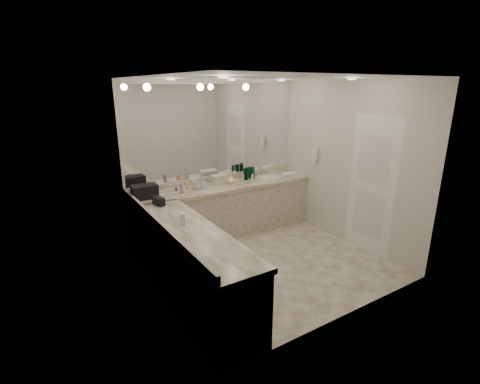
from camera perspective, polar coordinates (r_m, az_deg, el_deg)
floor at (r=5.27m, az=4.14°, el=-11.32°), size 3.20×3.20×0.00m
ceiling at (r=4.65m, az=4.85°, el=18.21°), size 3.20×3.20×0.00m
wall_back at (r=6.04m, az=-4.00°, el=5.52°), size 3.20×0.02×2.60m
wall_left at (r=4.09m, az=-13.95°, el=-0.53°), size 0.02×3.00×2.60m
wall_right at (r=5.86m, az=17.23°, el=4.45°), size 0.02×3.00×2.60m
vanity_back_base at (r=6.02m, az=-2.48°, el=-3.19°), size 3.20×0.60×0.84m
vanity_back_top at (r=5.87m, az=-2.49°, el=0.90°), size 3.20×0.64×0.06m
vanity_left_base at (r=4.27m, az=-7.89°, el=-12.28°), size 0.60×2.40×0.84m
vanity_left_top at (r=4.07m, az=-8.01°, el=-6.71°), size 0.64×2.42×0.06m
backsplash_back at (r=6.10m, az=-3.84°, el=2.26°), size 3.20×0.04×0.10m
backsplash_left at (r=4.21m, az=-13.35°, el=-5.04°), size 0.04×3.00×0.10m
mirror_back at (r=5.95m, az=-4.04°, el=9.98°), size 3.12×0.01×1.55m
mirror_left at (r=3.98m, az=-14.27°, el=6.03°), size 0.01×2.92×1.55m
sink at (r=6.38m, az=4.92°, el=2.38°), size 0.44×0.44×0.03m
faucet at (r=6.52m, az=3.83°, el=3.42°), size 0.24×0.16×0.14m
wall_phone at (r=6.29m, az=12.21°, el=6.11°), size 0.06×0.10×0.24m
door at (r=5.61m, az=20.73°, el=0.92°), size 0.02×0.82×2.10m
black_toiletry_bag at (r=5.32m, az=-15.39°, el=0.08°), size 0.38×0.25×0.21m
black_bag_spill at (r=4.98m, az=-13.20°, el=-1.50°), size 0.13×0.22×0.11m
cream_cosmetic_case at (r=5.91m, az=-3.37°, el=2.11°), size 0.30×0.19×0.17m
hand_towel at (r=6.58m, az=8.24°, el=2.97°), size 0.28×0.21×0.04m
lotion_left at (r=4.21m, az=-9.41°, el=-4.34°), size 0.07×0.07×0.16m
soap_bottle_a at (r=5.68m, az=-7.55°, el=1.48°), size 0.09×0.09×0.18m
soap_bottle_b at (r=5.60m, az=-5.98°, el=1.37°), size 0.10×0.10×0.20m
soap_bottle_c at (r=5.90m, az=-1.56°, el=2.17°), size 0.14×0.14×0.17m
green_bottle_0 at (r=6.28m, az=1.47°, el=3.22°), size 0.07×0.07×0.21m
green_bottle_1 at (r=6.14m, az=0.97°, el=2.80°), size 0.06×0.06×0.18m
green_bottle_2 at (r=6.21m, az=1.11°, el=3.08°), size 0.07×0.07×0.21m
green_bottle_3 at (r=6.25m, az=2.11°, el=3.18°), size 0.07×0.07×0.21m
green_bottle_4 at (r=6.22m, az=0.89°, el=3.03°), size 0.07×0.07×0.19m
amenity_bottle_0 at (r=5.57m, az=-7.15°, el=0.99°), size 0.04×0.04×0.15m
amenity_bottle_1 at (r=5.61m, az=-10.44°, el=0.48°), size 0.04×0.04×0.06m
amenity_bottle_2 at (r=5.67m, az=-8.71°, el=1.12°), size 0.04×0.04×0.13m
amenity_bottle_3 at (r=6.13m, az=2.04°, el=2.42°), size 0.04×0.04×0.11m
amenity_bottle_4 at (r=5.34m, az=-14.05°, el=-0.09°), size 0.06×0.06×0.15m
amenity_bottle_5 at (r=6.21m, az=0.55°, el=2.55°), size 0.06×0.06×0.09m
amenity_bottle_6 at (r=5.46m, az=-9.63°, el=0.53°), size 0.05×0.05×0.14m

